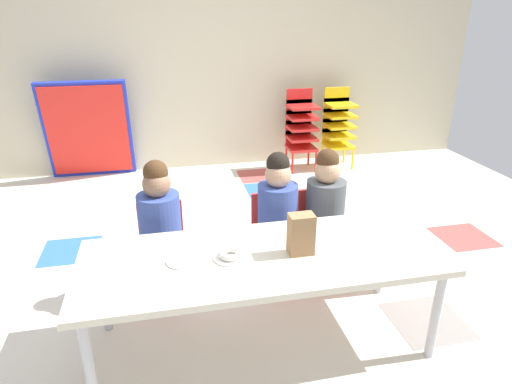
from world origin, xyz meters
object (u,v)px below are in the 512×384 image
(craft_table, at_px, (263,262))
(seated_child_near_camera, at_px, (160,217))
(kid_chair_yellow_stack, at_px, (338,123))
(seated_child_far_right, at_px, (325,202))
(seated_child_middle_seat, at_px, (277,207))
(paper_bag_brown, at_px, (301,234))
(kid_chair_red_stack, at_px, (301,125))
(paper_plate_near_edge, at_px, (231,257))
(paper_plate_center_table, at_px, (184,260))
(folded_activity_table, at_px, (88,131))
(donut_powdered_on_plate, at_px, (230,254))

(craft_table, relative_size, seated_child_near_camera, 2.05)
(kid_chair_yellow_stack, bearing_deg, seated_child_far_right, -114.16)
(seated_child_middle_seat, bearing_deg, kid_chair_yellow_stack, 59.17)
(seated_child_far_right, bearing_deg, kid_chair_yellow_stack, 65.84)
(paper_bag_brown, bearing_deg, kid_chair_red_stack, 72.25)
(kid_chair_red_stack, distance_m, paper_bag_brown, 2.98)
(kid_chair_red_stack, height_order, paper_plate_near_edge, kid_chair_red_stack)
(craft_table, xyz_separation_m, paper_plate_center_table, (-0.41, 0.02, 0.05))
(seated_child_near_camera, relative_size, seated_child_far_right, 1.00)
(kid_chair_red_stack, distance_m, folded_activity_table, 2.35)
(seated_child_middle_seat, height_order, paper_plate_center_table, seated_child_middle_seat)
(kid_chair_red_stack, distance_m, paper_plate_near_edge, 3.08)
(kid_chair_red_stack, bearing_deg, seated_child_middle_seat, -111.38)
(kid_chair_yellow_stack, xyz_separation_m, donut_powdered_on_plate, (-1.73, -2.81, 0.07))
(seated_child_middle_seat, bearing_deg, paper_plate_center_table, -138.54)
(paper_bag_brown, height_order, donut_powdered_on_plate, paper_bag_brown)
(seated_child_far_right, bearing_deg, donut_powdered_on_plate, -141.29)
(seated_child_middle_seat, bearing_deg, seated_child_near_camera, 180.00)
(folded_activity_table, bearing_deg, donut_powdered_on_plate, -70.24)
(craft_table, xyz_separation_m, seated_child_near_camera, (-0.52, 0.59, 0.04))
(kid_chair_red_stack, xyz_separation_m, paper_plate_near_edge, (-1.27, -2.81, 0.05))
(paper_plate_near_edge, distance_m, paper_plate_center_table, 0.24)
(folded_activity_table, bearing_deg, craft_table, -67.45)
(craft_table, distance_m, folded_activity_table, 3.24)
(kid_chair_red_stack, height_order, folded_activity_table, folded_activity_table)
(kid_chair_yellow_stack, relative_size, donut_powdered_on_plate, 7.47)
(kid_chair_yellow_stack, relative_size, paper_plate_near_edge, 5.11)
(seated_child_near_camera, relative_size, paper_plate_near_edge, 5.10)
(paper_plate_center_table, bearing_deg, paper_plate_near_edge, -5.24)
(paper_plate_near_edge, height_order, paper_plate_center_table, same)
(seated_child_middle_seat, bearing_deg, donut_powdered_on_plate, -124.49)
(folded_activity_table, bearing_deg, paper_plate_center_table, -74.25)
(donut_powdered_on_plate, bearing_deg, paper_plate_near_edge, 0.00)
(seated_child_far_right, xyz_separation_m, folded_activity_table, (-1.81, 2.40, -0.02))
(kid_chair_yellow_stack, xyz_separation_m, folded_activity_table, (-2.80, 0.18, 0.02))
(paper_plate_near_edge, relative_size, donut_powdered_on_plate, 1.46)
(paper_plate_near_edge, bearing_deg, seated_child_far_right, 38.71)
(kid_chair_yellow_stack, bearing_deg, paper_bag_brown, -115.69)
(seated_child_middle_seat, distance_m, paper_plate_near_edge, 0.71)
(kid_chair_red_stack, bearing_deg, seated_child_far_right, -103.67)
(craft_table, relative_size, donut_powdered_on_plate, 15.29)
(seated_child_far_right, bearing_deg, craft_table, -133.75)
(paper_plate_near_edge, xyz_separation_m, donut_powdered_on_plate, (0.00, 0.00, 0.02))
(paper_plate_near_edge, bearing_deg, donut_powdered_on_plate, 0.00)
(kid_chair_yellow_stack, relative_size, paper_bag_brown, 4.18)
(seated_child_middle_seat, xyz_separation_m, paper_bag_brown, (-0.04, -0.61, 0.12))
(seated_child_far_right, distance_m, kid_chair_red_stack, 2.29)
(craft_table, xyz_separation_m, seated_child_far_right, (0.56, 0.59, 0.04))
(kid_chair_yellow_stack, distance_m, paper_plate_center_table, 3.41)
(kid_chair_yellow_stack, bearing_deg, craft_table, -119.04)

